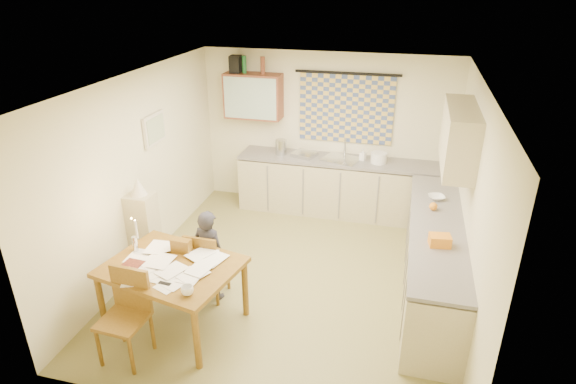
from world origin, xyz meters
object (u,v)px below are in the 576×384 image
(dining_table, at_px, (175,294))
(shelf_stand, at_px, (145,234))
(chair_far, at_px, (209,276))
(counter_right, at_px, (433,259))
(stove, at_px, (434,315))
(person, at_px, (210,255))
(counter_back, at_px, (342,187))

(dining_table, bearing_deg, shelf_stand, 146.02)
(dining_table, relative_size, chair_far, 1.74)
(counter_right, relative_size, dining_table, 1.92)
(dining_table, bearing_deg, stove, 17.54)
(dining_table, xyz_separation_m, person, (0.19, 0.56, 0.19))
(counter_back, distance_m, counter_right, 2.29)
(counter_back, bearing_deg, counter_right, -53.59)
(chair_far, bearing_deg, shelf_stand, -15.15)
(dining_table, bearing_deg, counter_right, 37.19)
(person, bearing_deg, chair_far, 27.91)
(stove, distance_m, dining_table, 2.74)
(counter_back, distance_m, stove, 3.17)
(dining_table, relative_size, person, 1.35)
(counter_right, relative_size, person, 2.59)
(counter_back, distance_m, shelf_stand, 3.17)
(counter_right, distance_m, person, 2.65)
(counter_right, bearing_deg, shelf_stand, -172.60)
(stove, distance_m, shelf_stand, 3.59)
(person, distance_m, shelf_stand, 1.04)
(chair_far, relative_size, shelf_stand, 0.80)
(counter_back, relative_size, person, 2.90)
(dining_table, bearing_deg, person, 83.02)
(shelf_stand, bearing_deg, dining_table, -45.76)
(counter_back, xyz_separation_m, counter_right, (1.36, -1.84, -0.00))
(chair_far, distance_m, person, 0.30)
(dining_table, distance_m, shelf_stand, 1.18)
(counter_right, bearing_deg, chair_far, -163.78)
(stove, xyz_separation_m, chair_far, (-2.57, 0.27, -0.15))
(counter_back, xyz_separation_m, dining_table, (-1.37, -3.14, -0.07))
(counter_right, xyz_separation_m, person, (-2.54, -0.74, 0.12))
(counter_back, xyz_separation_m, shelf_stand, (-2.18, -2.30, 0.10))
(stove, bearing_deg, dining_table, -174.24)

